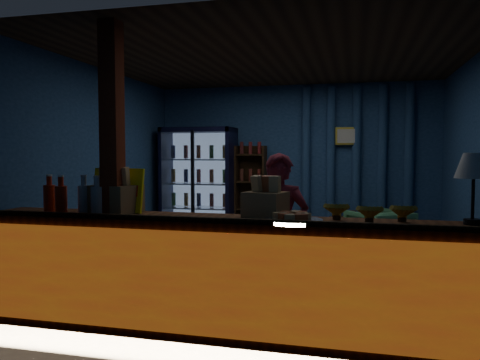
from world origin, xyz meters
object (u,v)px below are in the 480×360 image
object	(u,v)px
green_chair	(379,233)
table_lamp	(474,169)
pastry_tray	(293,219)
shopkeeper	(279,233)

from	to	relation	value
green_chair	table_lamp	xyz separation A→B (m)	(0.50, -3.11, 1.03)
pastry_tray	table_lamp	size ratio (longest dim) A/B	0.86
pastry_tray	table_lamp	bearing A→B (deg)	9.12
shopkeeper	table_lamp	xyz separation A→B (m)	(1.52, -0.48, 0.62)
table_lamp	green_chair	bearing A→B (deg)	99.18
shopkeeper	pastry_tray	distance (m)	0.76
pastry_tray	table_lamp	xyz separation A→B (m)	(1.31, 0.21, 0.39)
pastry_tray	shopkeeper	bearing A→B (deg)	107.32
shopkeeper	table_lamp	bearing A→B (deg)	-15.64
green_chair	table_lamp	size ratio (longest dim) A/B	1.40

